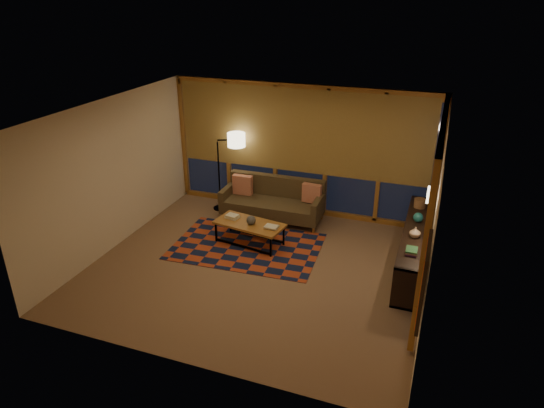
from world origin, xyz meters
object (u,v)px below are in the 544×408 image
(sofa, at_px, (272,201))
(floor_lamp, at_px, (219,172))
(coffee_table, at_px, (250,233))
(bookshelf, at_px, (414,246))

(sofa, bearing_deg, floor_lamp, 173.77)
(coffee_table, bearing_deg, bookshelf, 14.42)
(coffee_table, height_order, bookshelf, bookshelf)
(coffee_table, height_order, floor_lamp, floor_lamp)
(floor_lamp, bearing_deg, coffee_table, -70.03)
(sofa, relative_size, bookshelf, 0.73)
(coffee_table, distance_m, floor_lamp, 1.83)
(coffee_table, distance_m, bookshelf, 2.94)
(floor_lamp, relative_size, bookshelf, 0.60)
(sofa, relative_size, floor_lamp, 1.21)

